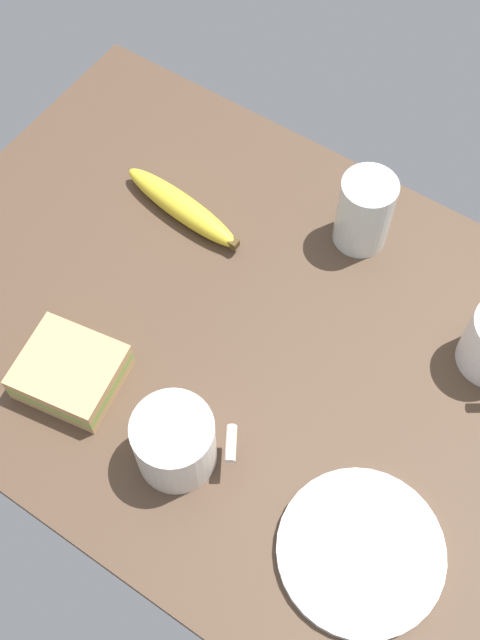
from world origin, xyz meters
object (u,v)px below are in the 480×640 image
object	(u,v)px
plate_of_food	(361,551)
glass_of_milk	(364,215)
coffee_mug_black	(175,442)
sandwich_main	(70,372)
banana	(182,207)

from	to	relation	value
plate_of_food	glass_of_milk	xyz separation A→B (cm)	(20.70, -36.43, 4.12)
coffee_mug_black	sandwich_main	xyz separation A→B (cm)	(16.18, -0.79, -2.40)
coffee_mug_black	sandwich_main	world-z (taller)	coffee_mug_black
coffee_mug_black	banana	distance (cm)	34.51
glass_of_milk	banana	size ratio (longest dim) A/B	0.55
plate_of_food	coffee_mug_black	world-z (taller)	coffee_mug_black
plate_of_food	banana	bearing A→B (deg)	-31.57
sandwich_main	banana	xyz separation A→B (cm)	(3.47, -27.43, -0.41)
glass_of_milk	banana	distance (cm)	24.31
plate_of_food	sandwich_main	xyz separation A→B (cm)	(39.06, 1.30, 1.60)
plate_of_food	sandwich_main	bearing A→B (deg)	1.91
glass_of_milk	banana	xyz separation A→B (cm)	(21.83, 10.30, -2.93)
coffee_mug_black	banana	world-z (taller)	coffee_mug_black
sandwich_main	glass_of_milk	world-z (taller)	glass_of_milk
plate_of_food	sandwich_main	size ratio (longest dim) A/B	1.40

